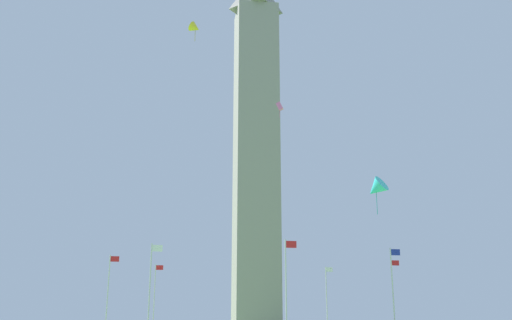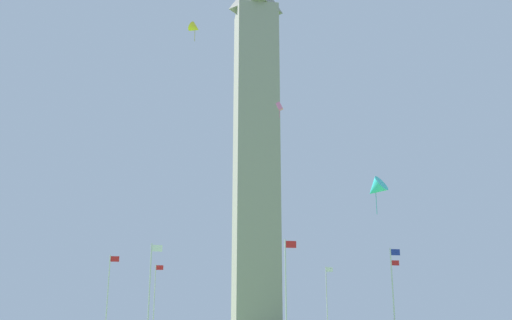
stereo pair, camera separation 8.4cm
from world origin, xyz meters
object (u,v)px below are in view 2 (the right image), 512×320
(flagpole_n, at_px, (394,294))
(kite_cyan_delta, at_px, (376,189))
(flagpole_se, at_px, (155,295))
(flagpole_w, at_px, (286,286))
(kite_yellow_delta, at_px, (195,28))
(obelisk_monument, at_px, (256,139))
(flagpole_e, at_px, (238,297))
(flagpole_nw, at_px, (393,290))
(flagpole_sw, at_px, (150,288))
(kite_pink_box, at_px, (279,106))
(flagpole_ne, at_px, (327,296))
(flagpole_s, at_px, (108,292))

(flagpole_n, height_order, kite_cyan_delta, kite_cyan_delta)
(flagpole_se, bearing_deg, flagpole_w, -67.50)
(flagpole_n, xyz_separation_m, kite_yellow_delta, (-26.48, -22.15, 22.58))
(obelisk_monument, distance_m, flagpole_se, 25.98)
(flagpole_e, distance_m, flagpole_nw, 32.05)
(flagpole_n, bearing_deg, flagpole_sw, -157.50)
(flagpole_w, xyz_separation_m, kite_pink_box, (-0.69, -1.28, 16.85))
(flagpole_w, distance_m, kite_cyan_delta, 15.03)
(flagpole_n, xyz_separation_m, flagpole_ne, (-5.08, 12.27, 0.00))
(flagpole_s, bearing_deg, flagpole_n, -0.00)
(flagpole_nw, distance_m, kite_cyan_delta, 20.94)
(flagpole_s, relative_size, kite_cyan_delta, 3.34)
(flagpole_ne, bearing_deg, flagpole_e, 157.50)
(kite_yellow_delta, bearing_deg, flagpole_s, 110.36)
(flagpole_ne, bearing_deg, flagpole_nw, -90.00)
(flagpole_nw, xyz_separation_m, kite_yellow_delta, (-21.40, -9.89, 22.58))
(flagpole_ne, xyz_separation_m, flagpole_se, (-24.53, 0.00, 0.00))
(flagpole_ne, height_order, flagpole_nw, same)
(flagpole_e, distance_m, flagpole_sw, 32.05)
(kite_yellow_delta, bearing_deg, flagpole_n, 39.92)
(flagpole_ne, distance_m, flagpole_e, 13.28)
(flagpole_se, relative_size, kite_cyan_delta, 3.34)
(flagpole_w, bearing_deg, flagpole_s, 135.00)
(flagpole_e, xyz_separation_m, flagpole_sw, (-12.27, -29.61, 0.00))
(flagpole_sw, bearing_deg, kite_pink_box, -28.79)
(flagpole_n, bearing_deg, obelisk_monument, 180.00)
(obelisk_monument, bearing_deg, flagpole_n, 0.00)
(flagpole_w, xyz_separation_m, kite_yellow_delta, (-9.13, -4.81, 22.58))
(obelisk_monument, relative_size, flagpole_n, 5.25)
(flagpole_w, height_order, kite_yellow_delta, kite_yellow_delta)
(obelisk_monument, distance_m, flagpole_ne, 26.02)
(flagpole_n, distance_m, kite_pink_box, 30.92)
(flagpole_e, relative_size, kite_cyan_delta, 3.34)
(kite_yellow_delta, height_order, kite_cyan_delta, kite_yellow_delta)
(flagpole_s, xyz_separation_m, kite_cyan_delta, (21.27, -30.39, 6.36))
(flagpole_nw, xyz_separation_m, kite_cyan_delta, (-8.34, -18.13, 6.36))
(obelisk_monument, bearing_deg, flagpole_s, 180.00)
(flagpole_se, height_order, kite_yellow_delta, kite_yellow_delta)
(flagpole_w, height_order, flagpole_nw, same)
(flagpole_e, bearing_deg, kite_cyan_delta, -85.30)
(kite_pink_box, bearing_deg, flagpole_se, 110.54)
(flagpole_se, relative_size, kite_yellow_delta, 4.81)
(kite_cyan_delta, bearing_deg, flagpole_se, 110.78)
(flagpole_ne, height_order, flagpole_sw, same)
(obelisk_monument, bearing_deg, flagpole_ne, 44.88)
(flagpole_ne, bearing_deg, flagpole_s, -157.50)
(obelisk_monument, relative_size, kite_yellow_delta, 25.22)
(flagpole_n, xyz_separation_m, flagpole_w, (-17.35, -17.35, 0.00))
(kite_cyan_delta, bearing_deg, kite_pink_box, 111.42)
(obelisk_monument, relative_size, flagpole_se, 5.25)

